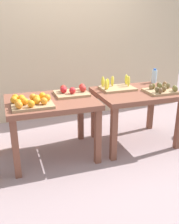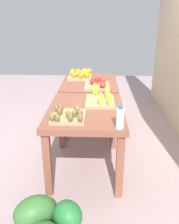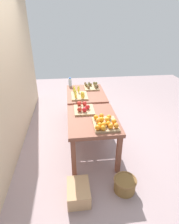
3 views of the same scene
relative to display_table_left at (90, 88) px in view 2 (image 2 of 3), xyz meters
name	(u,v)px [view 2 (image 2 of 3)]	position (x,y,z in m)	size (l,w,h in m)	color
ground_plane	(88,143)	(0.56, 0.00, -0.63)	(8.00, 8.00, 0.00)	gray
display_table_left	(90,88)	(0.00, 0.00, 0.00)	(1.04, 0.80, 0.73)	brown
display_table_right	(86,118)	(1.12, 0.00, 0.00)	(1.04, 0.80, 0.73)	brown
orange_bin	(81,74)	(-0.25, -0.15, 0.15)	(0.45, 0.37, 0.11)	tan
apple_bin	(98,84)	(0.29, 0.12, 0.14)	(0.41, 0.34, 0.11)	tan
banana_crate	(101,99)	(0.91, 0.16, 0.15)	(0.44, 0.32, 0.17)	tan
kiwi_bin	(68,115)	(1.38, -0.15, 0.14)	(0.37, 0.33, 0.10)	tan
water_bottle	(120,118)	(1.58, 0.32, 0.20)	(0.07, 0.07, 0.21)	silver
watermelon_pile	(47,220)	(2.03, -0.27, -0.50)	(0.64, 0.67, 0.27)	#29662A
wicker_basket	(73,102)	(-0.82, -0.35, -0.52)	(0.32, 0.32, 0.21)	brown
cardboard_produce_box	(107,102)	(-0.87, 0.30, -0.52)	(0.40, 0.30, 0.21)	tan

